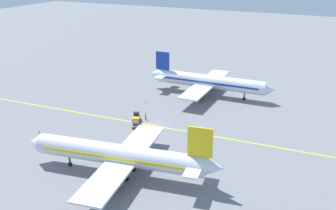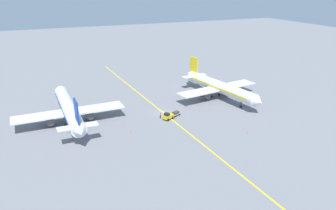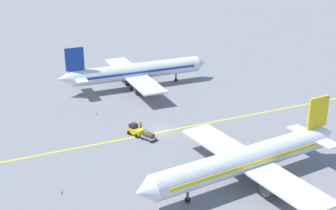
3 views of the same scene
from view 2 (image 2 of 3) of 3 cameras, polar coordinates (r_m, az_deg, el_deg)
ground_plane at (r=92.23m, az=-0.84°, el=-1.35°), size 400.00×400.00×0.00m
apron_yellow_centreline at (r=92.23m, az=-0.84°, el=-1.35°), size 5.77×119.90×0.01m
airplane_at_gate at (r=88.39m, az=-16.87°, el=-0.70°), size 28.11×35.46×10.60m
airplane_adjacent_stand at (r=104.05m, az=8.87°, el=3.15°), size 28.47×35.48×10.60m
baggage_tug_white at (r=87.49m, az=0.01°, el=-1.97°), size 3.35×2.75×2.11m
baggage_cart_trailing at (r=89.90m, az=1.36°, el=-1.43°), size 2.95×2.42×1.24m
ground_crew_worker at (r=88.26m, az=-1.34°, el=-1.76°), size 0.46×0.41×1.68m
traffic_cone_near_nose at (r=80.65m, az=-6.54°, el=-4.64°), size 0.32×0.32×0.55m
traffic_cone_mid_apron at (r=82.20m, az=13.73°, el=-4.62°), size 0.32×0.32×0.55m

